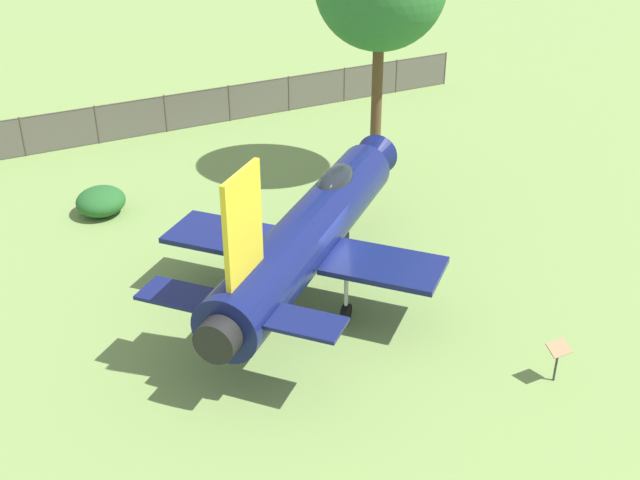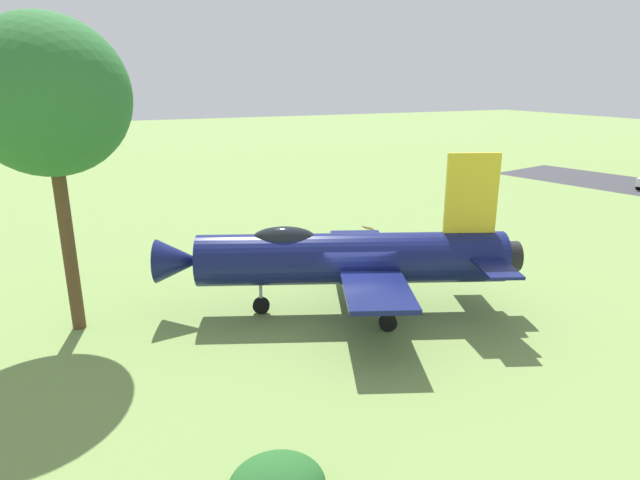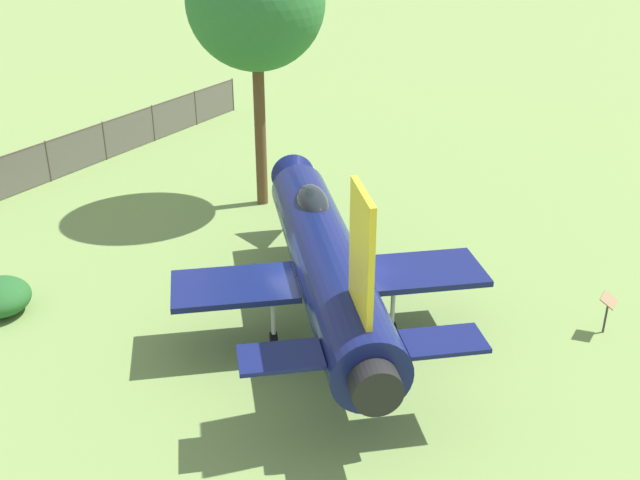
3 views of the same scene
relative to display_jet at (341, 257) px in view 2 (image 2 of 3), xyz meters
The scene contains 4 objects.
ground_plane 2.10m from the display_jet, 68.03° to the left, with size 200.00×200.00×0.00m, color #75934C.
display_jet is the anchor object (origin of this frame).
shade_tree 10.46m from the display_jet, 106.41° to the right, with size 4.87×4.85×9.94m.
info_plaque 7.85m from the display_jet, 143.24° to the left, with size 0.71×0.62×1.14m.
Camera 2 is at (15.76, -8.42, 8.04)m, focal length 30.26 mm.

